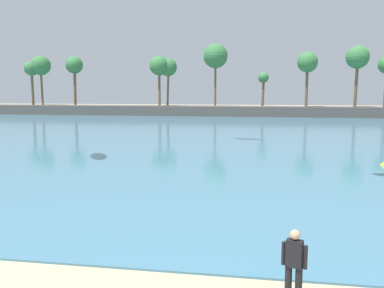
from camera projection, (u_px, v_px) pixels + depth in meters
The scene contains 3 objects.
sea at pixel (234, 121), 61.66m from camera, with size 220.00×104.62×0.06m, color teal.
palm_headland at pixel (241, 95), 73.19m from camera, with size 97.86×6.91×13.09m.
person_at_waterline at pixel (294, 265), 8.60m from camera, with size 0.53×0.30×1.67m.
Camera 1 is at (3.76, -3.39, 4.54)m, focal length 38.16 mm.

